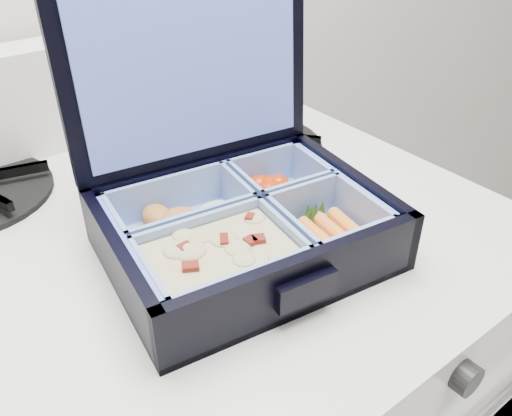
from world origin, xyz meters
TOP-DOWN VIEW (x-y plane):
  - bento_box at (-0.62, 1.62)m, footprint 0.27×0.22m
  - burner_grate at (-0.49, 1.80)m, footprint 0.23×0.23m
  - fork at (-0.57, 1.75)m, footprint 0.14×0.17m

SIDE VIEW (x-z plane):
  - fork at x=-0.57m, z-range 0.83..0.83m
  - burner_grate at x=-0.49m, z-range 0.83..0.85m
  - bento_box at x=-0.62m, z-range 0.83..0.88m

